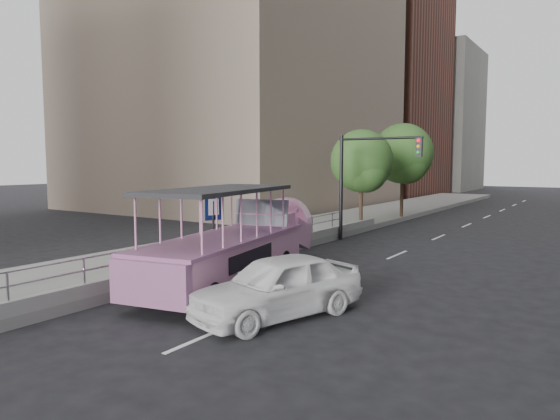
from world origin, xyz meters
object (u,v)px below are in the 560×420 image
(duck_boat, at_px, (238,245))
(street_tree_near, at_px, (363,163))
(car, at_px, (278,286))
(parking_sign, at_px, (213,224))
(traffic_signal, at_px, (364,170))
(street_tree_far, at_px, (404,156))

(duck_boat, height_order, street_tree_near, street_tree_near)
(car, relative_size, parking_sign, 1.66)
(street_tree_near, bearing_deg, parking_sign, -88.65)
(parking_sign, relative_size, traffic_signal, 0.54)
(parking_sign, height_order, street_tree_near, street_tree_near)
(duck_boat, xyz_separation_m, car, (3.31, -2.62, -0.35))
(street_tree_near, xyz_separation_m, street_tree_far, (0.20, 6.00, 0.49))
(duck_boat, distance_m, car, 4.24)
(car, bearing_deg, street_tree_near, 125.20)
(traffic_signal, xyz_separation_m, street_tree_near, (-1.60, 3.43, 0.32))
(traffic_signal, bearing_deg, car, -75.20)
(parking_sign, relative_size, street_tree_far, 0.43)
(parking_sign, bearing_deg, duck_boat, -7.90)
(duck_boat, distance_m, parking_sign, 1.38)
(parking_sign, xyz_separation_m, street_tree_far, (-0.10, 18.93, 2.56))
(duck_boat, xyz_separation_m, street_tree_far, (-1.33, 19.10, 3.16))
(traffic_signal, height_order, street_tree_far, street_tree_far)
(traffic_signal, bearing_deg, duck_boat, -90.40)
(car, distance_m, street_tree_far, 22.48)
(duck_boat, relative_size, street_tree_near, 1.66)
(traffic_signal, xyz_separation_m, street_tree_far, (-1.40, 9.43, 0.81))
(car, distance_m, parking_sign, 5.41)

